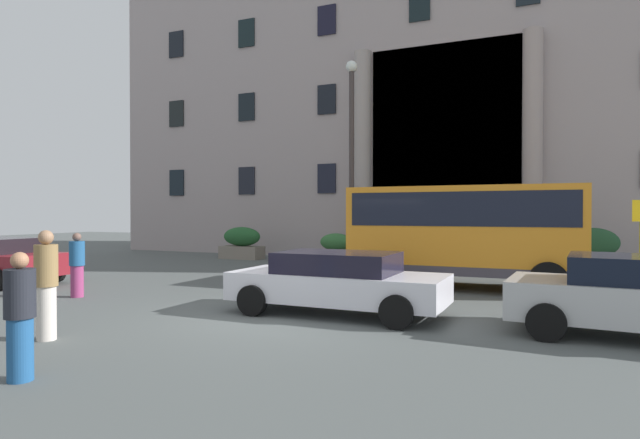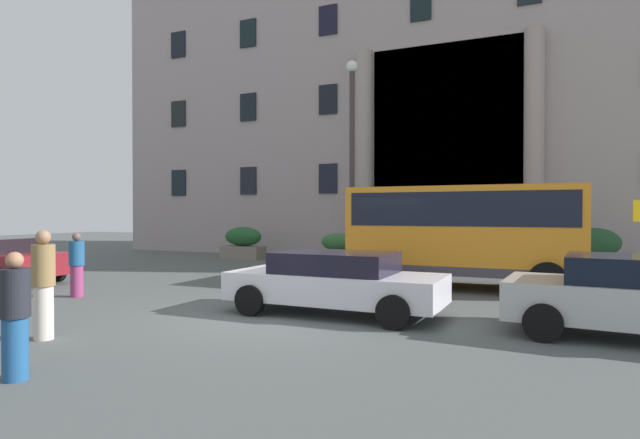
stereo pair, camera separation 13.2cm
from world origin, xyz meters
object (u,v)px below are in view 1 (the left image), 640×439
motorcycle_far_end (375,277)px  orange_minibus (465,228)px  white_taxi_kerbside (337,281)px  pedestrian_man_red_shirt (77,265)px  hedge_planter_far_east (593,252)px  pedestrian_woman_dark_dress (20,316)px  motorcycle_near_kerb (625,291)px  hedge_planter_east (336,249)px  pedestrian_man_crossing (46,284)px  lamppost_plaza_centre (352,149)px  hedge_planter_entrance_left (431,248)px  hedge_planter_far_west (242,243)px

motorcycle_far_end → orange_minibus: bearing=42.4°
white_taxi_kerbside → pedestrian_man_red_shirt: 6.66m
hedge_planter_far_east → pedestrian_woman_dark_dress: size_ratio=1.07×
motorcycle_near_kerb → hedge_planter_east: bearing=130.1°
white_taxi_kerbside → motorcycle_far_end: (-0.01, 2.60, -0.21)m
hedge_planter_far_east → motorcycle_near_kerb: (0.06, -7.29, -0.30)m
pedestrian_man_crossing → hedge_planter_far_east: bearing=108.8°
lamppost_plaza_centre → hedge_planter_east: bearing=121.4°
hedge_planter_entrance_left → motorcycle_near_kerb: 9.41m
pedestrian_man_crossing → pedestrian_man_red_shirt: bearing=-175.1°
orange_minibus → hedge_planter_entrance_left: size_ratio=3.47×
hedge_planter_east → hedge_planter_far_east: hedge_planter_far_east is taller
orange_minibus → lamppost_plaza_centre: (-4.20, 2.41, 2.66)m
hedge_planter_east → pedestrian_man_crossing: (0.51, -13.94, 0.32)m
hedge_planter_far_east → pedestrian_man_red_shirt: bearing=-139.4°
motorcycle_far_end → pedestrian_man_red_shirt: pedestrian_man_red_shirt is taller
hedge_planter_east → orange_minibus: bearing=-41.3°
hedge_planter_far_west → white_taxi_kerbside: size_ratio=0.43×
motorcycle_far_end → lamppost_plaza_centre: bearing=108.5°
hedge_planter_far_east → orange_minibus: bearing=-125.9°
white_taxi_kerbside → pedestrian_man_crossing: size_ratio=2.46×
hedge_planter_east → lamppost_plaza_centre: size_ratio=0.20×
motorcycle_far_end → pedestrian_woman_dark_dress: (-2.02, -8.08, 0.34)m
hedge_planter_entrance_left → motorcycle_far_end: bearing=-89.2°
orange_minibus → pedestrian_man_crossing: (-5.38, -8.76, -0.74)m
pedestrian_man_red_shirt → lamppost_plaza_centre: lamppost_plaza_centre is taller
orange_minibus → motorcycle_near_kerb: size_ratio=2.95×
hedge_planter_far_east → lamppost_plaza_centre: (-7.69, -2.41, 3.55)m
orange_minibus → motorcycle_near_kerb: 4.48m
motorcycle_far_end → lamppost_plaza_centre: lamppost_plaza_centre is taller
orange_minibus → hedge_planter_far_east: bearing=53.6°
orange_minibus → hedge_planter_far_east: size_ratio=3.55×
orange_minibus → hedge_planter_far_east: orange_minibus is taller
hedge_planter_far_west → pedestrian_man_crossing: bearing=-70.1°
hedge_planter_entrance_left → white_taxi_kerbside: bearing=-89.4°
hedge_planter_far_west → pedestrian_woman_dark_dress: size_ratio=1.20×
pedestrian_man_red_shirt → pedestrian_man_crossing: bearing=-21.3°
white_taxi_kerbside → pedestrian_man_crossing: 5.28m
motorcycle_far_end → hedge_planter_entrance_left: bearing=82.6°
hedge_planter_far_west → pedestrian_man_red_shirt: bearing=-79.6°
orange_minibus → pedestrian_man_crossing: 10.31m
hedge_planter_east → pedestrian_man_red_shirt: bearing=-103.6°
hedge_planter_far_west → motorcycle_near_kerb: bearing=-28.6°
motorcycle_far_end → pedestrian_man_crossing: size_ratio=1.09×
pedestrian_man_crossing → motorcycle_near_kerb: bearing=87.1°
hedge_planter_east → pedestrian_man_crossing: size_ratio=0.81×
motorcycle_near_kerb → orange_minibus: bearing=134.3°
hedge_planter_entrance_left → white_taxi_kerbside: size_ratio=0.40×
hedge_planter_far_east → white_taxi_kerbside: bearing=-118.9°
orange_minibus → pedestrian_woman_dark_dress: bearing=-111.0°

